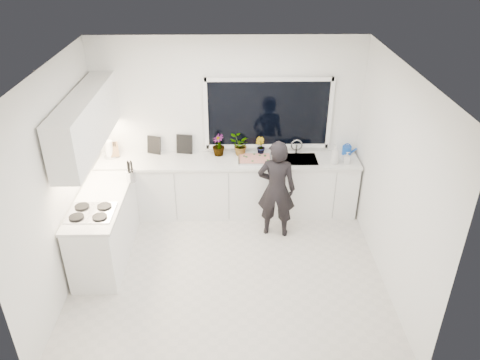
{
  "coord_description": "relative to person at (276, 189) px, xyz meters",
  "views": [
    {
      "loc": [
        0.07,
        -4.87,
        4.08
      ],
      "look_at": [
        0.16,
        0.4,
        1.15
      ],
      "focal_mm": 35.0,
      "sensor_mm": 36.0,
      "label": 1
    }
  ],
  "objects": [
    {
      "name": "window",
      "position": [
        -0.08,
        0.88,
        0.8
      ],
      "size": [
        1.8,
        0.02,
        1.0
      ],
      "primitive_type": "cube",
      "color": "black",
      "rests_on": "wall_back"
    },
    {
      "name": "utensil_crock",
      "position": [
        -2.02,
        -0.05,
        0.25
      ],
      "size": [
        0.15,
        0.15,
        0.16
      ],
      "primitive_type": "cylinder",
      "rotation": [
        0.0,
        0.0,
        0.21
      ],
      "color": "silver",
      "rests_on": "countertop_left"
    },
    {
      "name": "upper_cabinets",
      "position": [
        -2.47,
        -0.15,
        1.1
      ],
      "size": [
        0.34,
        2.1,
        0.7
      ],
      "primitive_type": "cube",
      "color": "white",
      "rests_on": "wall_left"
    },
    {
      "name": "wall_right",
      "position": [
        1.33,
        -0.85,
        0.6
      ],
      "size": [
        0.02,
        3.5,
        2.7
      ],
      "primitive_type": "cube",
      "color": "white",
      "rests_on": "ground"
    },
    {
      "name": "sink",
      "position": [
        0.37,
        0.6,
        0.12
      ],
      "size": [
        0.58,
        0.42,
        0.14
      ],
      "primitive_type": "cube",
      "color": "silver",
      "rests_on": "countertop_back"
    },
    {
      "name": "countertop_left",
      "position": [
        -2.35,
        -0.5,
        0.15
      ],
      "size": [
        0.62,
        1.6,
        0.04
      ],
      "primitive_type": "cube",
      "color": "silver",
      "rests_on": "base_cabinets_left"
    },
    {
      "name": "soap_bottles",
      "position": [
        0.93,
        0.45,
        0.31
      ],
      "size": [
        0.3,
        0.15,
        0.3
      ],
      "color": "#D8BF66",
      "rests_on": "countertop_back"
    },
    {
      "name": "knife_block",
      "position": [
        -2.42,
        0.74,
        0.28
      ],
      "size": [
        0.16,
        0.14,
        0.22
      ],
      "primitive_type": "cube",
      "rotation": [
        0.0,
        0.0,
        0.34
      ],
      "color": "#946945",
      "rests_on": "countertop_back"
    },
    {
      "name": "ceiling",
      "position": [
        -0.68,
        -0.85,
        1.96
      ],
      "size": [
        4.0,
        3.5,
        0.02
      ],
      "primitive_type": "cube",
      "color": "white",
      "rests_on": "wall_back"
    },
    {
      "name": "watering_can",
      "position": [
        1.14,
        0.76,
        0.24
      ],
      "size": [
        0.17,
        0.17,
        0.13
      ],
      "primitive_type": "cylinder",
      "rotation": [
        0.0,
        0.0,
        -0.22
      ],
      "color": "#1348B2",
      "rests_on": "countertop_back"
    },
    {
      "name": "wall_back",
      "position": [
        -0.68,
        0.91,
        0.6
      ],
      "size": [
        4.0,
        0.02,
        2.7
      ],
      "primitive_type": "cube",
      "color": "white",
      "rests_on": "ground"
    },
    {
      "name": "herb_plants",
      "position": [
        -0.57,
        0.76,
        0.33
      ],
      "size": [
        0.87,
        0.29,
        0.34
      ],
      "color": "#26662D",
      "rests_on": "countertop_back"
    },
    {
      "name": "pizza",
      "position": [
        -0.28,
        0.57,
        0.2
      ],
      "size": [
        0.46,
        0.33,
        0.01
      ],
      "primitive_type": "cube",
      "rotation": [
        0.0,
        0.0,
        -0.01
      ],
      "color": "#AA2116",
      "rests_on": "pizza_tray"
    },
    {
      "name": "paper_towel_roll",
      "position": [
        -2.48,
        0.7,
        0.3
      ],
      "size": [
        0.14,
        0.14,
        0.26
      ],
      "primitive_type": "cylinder",
      "rotation": [
        0.0,
        0.0,
        0.27
      ],
      "color": "white",
      "rests_on": "countertop_back"
    },
    {
      "name": "countertop_back",
      "position": [
        -0.68,
        0.59,
        0.15
      ],
      "size": [
        3.94,
        0.62,
        0.04
      ],
      "primitive_type": "cube",
      "color": "silver",
      "rests_on": "base_cabinets_back"
    },
    {
      "name": "base_cabinets_left",
      "position": [
        -2.35,
        -0.5,
        -0.31
      ],
      "size": [
        0.58,
        1.6,
        0.88
      ],
      "primitive_type": "cube",
      "color": "white",
      "rests_on": "floor"
    },
    {
      "name": "floor",
      "position": [
        -0.68,
        -0.85,
        -0.76
      ],
      "size": [
        4.0,
        3.5,
        0.02
      ],
      "primitive_type": "cube",
      "color": "beige",
      "rests_on": "ground"
    },
    {
      "name": "faucet",
      "position": [
        0.37,
        0.8,
        0.28
      ],
      "size": [
        0.03,
        0.03,
        0.22
      ],
      "primitive_type": "cylinder",
      "color": "silver",
      "rests_on": "countertop_back"
    },
    {
      "name": "picture_frame_small",
      "position": [
        -1.36,
        0.84,
        0.32
      ],
      "size": [
        0.25,
        0.06,
        0.3
      ],
      "primitive_type": "cube",
      "rotation": [
        0.0,
        0.0,
        -0.17
      ],
      "color": "black",
      "rests_on": "countertop_back"
    },
    {
      "name": "base_cabinets_back",
      "position": [
        -0.68,
        0.6,
        -0.31
      ],
      "size": [
        3.92,
        0.58,
        0.88
      ],
      "primitive_type": "cube",
      "color": "white",
      "rests_on": "floor"
    },
    {
      "name": "pizza_tray",
      "position": [
        -0.28,
        0.57,
        0.19
      ],
      "size": [
        0.5,
        0.37,
        0.03
      ],
      "primitive_type": "cube",
      "rotation": [
        0.0,
        0.0,
        -0.01
      ],
      "color": "#B4B3B8",
      "rests_on": "countertop_back"
    },
    {
      "name": "stovetop",
      "position": [
        -2.37,
        -0.85,
        0.19
      ],
      "size": [
        0.56,
        0.48,
        0.03
      ],
      "primitive_type": "cube",
      "color": "black",
      "rests_on": "countertop_left"
    },
    {
      "name": "picture_frame_large",
      "position": [
        -1.83,
        0.84,
        0.31
      ],
      "size": [
        0.21,
        0.09,
        0.28
      ],
      "primitive_type": "cube",
      "rotation": [
        0.0,
        0.0,
        -0.34
      ],
      "color": "black",
      "rests_on": "countertop_back"
    },
    {
      "name": "wall_left",
      "position": [
        -2.69,
        -0.85,
        0.6
      ],
      "size": [
        0.02,
        3.5,
        2.7
      ],
      "primitive_type": "cube",
      "color": "white",
      "rests_on": "ground"
    },
    {
      "name": "person",
      "position": [
        0.0,
        0.0,
        0.0
      ],
      "size": [
        0.6,
        0.44,
        1.49
      ],
      "primitive_type": "imported",
      "rotation": [
        0.0,
        0.0,
        2.98
      ],
      "color": "black",
      "rests_on": "floor"
    }
  ]
}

